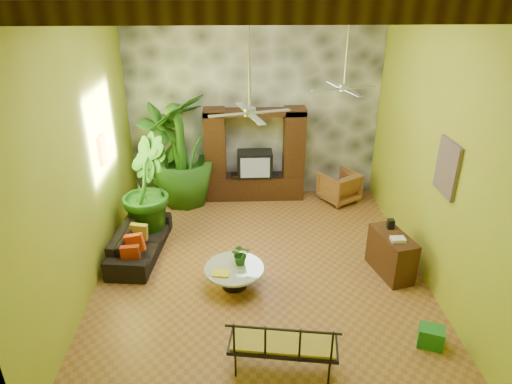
{
  "coord_description": "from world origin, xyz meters",
  "views": [
    {
      "loc": [
        -0.37,
        -7.24,
        5.1
      ],
      "look_at": [
        -0.08,
        0.2,
        1.55
      ],
      "focal_mm": 32.0,
      "sensor_mm": 36.0,
      "label": 1
    }
  ],
  "objects_px": {
    "tall_plant_a": "(164,155)",
    "tall_plant_b": "(145,188)",
    "wicker_armchair": "(339,186)",
    "tall_plant_c": "(182,151)",
    "coffee_table": "(234,274)",
    "sofa": "(140,241)",
    "side_console": "(391,254)",
    "entertainment_center": "(255,162)",
    "ceiling_fan_front": "(250,99)",
    "ceiling_fan_back": "(345,77)",
    "iron_bench": "(284,344)",
    "green_bin": "(431,336)"
  },
  "relations": [
    {
      "from": "tall_plant_a",
      "to": "tall_plant_b",
      "type": "xyz_separation_m",
      "value": [
        -0.18,
        -1.63,
        -0.12
      ]
    },
    {
      "from": "wicker_armchair",
      "to": "tall_plant_c",
      "type": "distance_m",
      "value": 3.92
    },
    {
      "from": "tall_plant_b",
      "to": "coffee_table",
      "type": "xyz_separation_m",
      "value": [
        1.85,
        -1.94,
        -0.83
      ]
    },
    {
      "from": "sofa",
      "to": "side_console",
      "type": "distance_m",
      "value": 4.88
    },
    {
      "from": "tall_plant_c",
      "to": "coffee_table",
      "type": "height_order",
      "value": "tall_plant_c"
    },
    {
      "from": "tall_plant_a",
      "to": "side_console",
      "type": "xyz_separation_m",
      "value": [
        4.6,
        -3.27,
        -0.8
      ]
    },
    {
      "from": "entertainment_center",
      "to": "side_console",
      "type": "bearing_deg",
      "value": -53.99
    },
    {
      "from": "entertainment_center",
      "to": "sofa",
      "type": "xyz_separation_m",
      "value": [
        -2.39,
        -2.49,
        -0.66
      ]
    },
    {
      "from": "ceiling_fan_front",
      "to": "ceiling_fan_back",
      "type": "relative_size",
      "value": 1.0
    },
    {
      "from": "iron_bench",
      "to": "side_console",
      "type": "relative_size",
      "value": 1.53
    },
    {
      "from": "wicker_armchair",
      "to": "coffee_table",
      "type": "distance_m",
      "value": 4.25
    },
    {
      "from": "sofa",
      "to": "entertainment_center",
      "type": "bearing_deg",
      "value": -37.71
    },
    {
      "from": "side_console",
      "to": "green_bin",
      "type": "bearing_deg",
      "value": -102.41
    },
    {
      "from": "entertainment_center",
      "to": "tall_plant_b",
      "type": "bearing_deg",
      "value": -144.22
    },
    {
      "from": "wicker_armchair",
      "to": "tall_plant_b",
      "type": "relative_size",
      "value": 0.39
    },
    {
      "from": "ceiling_fan_front",
      "to": "ceiling_fan_back",
      "type": "xyz_separation_m",
      "value": [
        1.8,
        1.6,
        0.0
      ]
    },
    {
      "from": "ceiling_fan_front",
      "to": "tall_plant_a",
      "type": "relative_size",
      "value": 0.77
    },
    {
      "from": "green_bin",
      "to": "coffee_table",
      "type": "bearing_deg",
      "value": 152.12
    },
    {
      "from": "entertainment_center",
      "to": "iron_bench",
      "type": "height_order",
      "value": "entertainment_center"
    },
    {
      "from": "tall_plant_a",
      "to": "tall_plant_b",
      "type": "height_order",
      "value": "tall_plant_a"
    },
    {
      "from": "entertainment_center",
      "to": "side_console",
      "type": "height_order",
      "value": "entertainment_center"
    },
    {
      "from": "ceiling_fan_front",
      "to": "tall_plant_b",
      "type": "distance_m",
      "value": 3.66
    },
    {
      "from": "tall_plant_b",
      "to": "iron_bench",
      "type": "height_order",
      "value": "tall_plant_b"
    },
    {
      "from": "ceiling_fan_front",
      "to": "side_console",
      "type": "height_order",
      "value": "ceiling_fan_front"
    },
    {
      "from": "ceiling_fan_back",
      "to": "wicker_armchair",
      "type": "xyz_separation_m",
      "value": [
        0.48,
        1.67,
        -3.02
      ]
    },
    {
      "from": "ceiling_fan_back",
      "to": "coffee_table",
      "type": "bearing_deg",
      "value": -141.07
    },
    {
      "from": "tall_plant_b",
      "to": "coffee_table",
      "type": "bearing_deg",
      "value": -46.4
    },
    {
      "from": "wicker_armchair",
      "to": "tall_plant_a",
      "type": "height_order",
      "value": "tall_plant_a"
    },
    {
      "from": "ceiling_fan_back",
      "to": "side_console",
      "type": "xyz_separation_m",
      "value": [
        0.82,
        -1.39,
        -2.99
      ]
    },
    {
      "from": "ceiling_fan_back",
      "to": "wicker_armchair",
      "type": "relative_size",
      "value": 2.22
    },
    {
      "from": "sofa",
      "to": "coffee_table",
      "type": "bearing_deg",
      "value": -115.17
    },
    {
      "from": "entertainment_center",
      "to": "side_console",
      "type": "relative_size",
      "value": 2.34
    },
    {
      "from": "ceiling_fan_front",
      "to": "iron_bench",
      "type": "xyz_separation_m",
      "value": [
        0.39,
        -2.13,
        -2.86
      ]
    },
    {
      "from": "tall_plant_b",
      "to": "wicker_armchair",
      "type": "bearing_deg",
      "value": 17.91
    },
    {
      "from": "ceiling_fan_front",
      "to": "ceiling_fan_back",
      "type": "height_order",
      "value": "same"
    },
    {
      "from": "entertainment_center",
      "to": "green_bin",
      "type": "height_order",
      "value": "entertainment_center"
    },
    {
      "from": "entertainment_center",
      "to": "tall_plant_c",
      "type": "height_order",
      "value": "tall_plant_c"
    },
    {
      "from": "ceiling_fan_front",
      "to": "wicker_armchair",
      "type": "distance_m",
      "value": 5.0
    },
    {
      "from": "tall_plant_a",
      "to": "green_bin",
      "type": "xyz_separation_m",
      "value": [
        4.65,
        -5.15,
        -1.05
      ]
    },
    {
      "from": "iron_bench",
      "to": "tall_plant_b",
      "type": "bearing_deg",
      "value": 131.04
    },
    {
      "from": "ceiling_fan_back",
      "to": "sofa",
      "type": "bearing_deg",
      "value": -172.08
    },
    {
      "from": "green_bin",
      "to": "side_console",
      "type": "bearing_deg",
      "value": 91.62
    },
    {
      "from": "entertainment_center",
      "to": "ceiling_fan_back",
      "type": "relative_size",
      "value": 1.29
    },
    {
      "from": "entertainment_center",
      "to": "tall_plant_a",
      "type": "bearing_deg",
      "value": -178.34
    },
    {
      "from": "coffee_table",
      "to": "sofa",
      "type": "bearing_deg",
      "value": 148.76
    },
    {
      "from": "tall_plant_c",
      "to": "green_bin",
      "type": "height_order",
      "value": "tall_plant_c"
    },
    {
      "from": "ceiling_fan_front",
      "to": "green_bin",
      "type": "distance_m",
      "value": 4.52
    },
    {
      "from": "ceiling_fan_back",
      "to": "side_console",
      "type": "bearing_deg",
      "value": -59.5
    },
    {
      "from": "ceiling_fan_front",
      "to": "tall_plant_a",
      "type": "distance_m",
      "value": 4.56
    },
    {
      "from": "tall_plant_a",
      "to": "ceiling_fan_front",
      "type": "bearing_deg",
      "value": -60.39
    }
  ]
}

